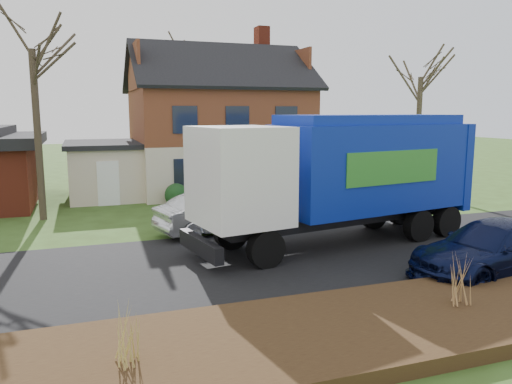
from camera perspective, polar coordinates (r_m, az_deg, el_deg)
name	(u,v)px	position (r m, az deg, el deg)	size (l,w,h in m)	color
ground	(276,260)	(15.06, 2.25, -7.75)	(120.00, 120.00, 0.00)	#2F4717
road	(276,260)	(15.06, 2.25, -7.72)	(80.00, 7.00, 0.02)	black
mulch_verge	(373,326)	(10.57, 13.24, -14.71)	(80.00, 3.50, 0.30)	black
main_house	(209,118)	(28.14, -5.39, 8.42)	(12.95, 8.95, 9.26)	beige
garbage_truck	(344,170)	(16.75, 10.06, 2.46)	(10.29, 4.32, 4.28)	black
silver_sedan	(217,213)	(18.30, -4.53, -2.36)	(1.55, 4.46, 1.47)	#B6BABE
navy_wagon	(492,249)	(14.97, 25.37, -5.87)	(2.04, 5.01, 1.45)	black
tree_front_west	(30,22)	(22.13, -24.43, 17.24)	(3.18, 3.18, 9.45)	#3C3124
tree_front_east	(422,57)	(28.59, 18.43, 14.38)	(3.19, 3.19, 8.86)	#453B29
tree_back	(187,51)	(35.81, -7.84, 15.64)	(3.21, 3.21, 10.15)	#3E3425
grass_clump_west	(129,334)	(8.69, -14.28, -15.47)	(0.38, 0.31, 1.01)	#A9954A
grass_clump_mid	(461,280)	(11.68, 22.39, -9.28)	(0.38, 0.31, 1.05)	#A47948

